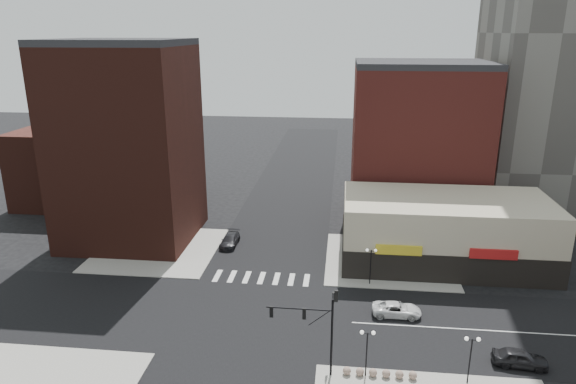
{
  "coord_description": "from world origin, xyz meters",
  "views": [
    {
      "loc": [
        8.6,
        -43.53,
        26.82
      ],
      "look_at": [
        3.14,
        6.12,
        11.0
      ],
      "focal_mm": 32.0,
      "sensor_mm": 36.0,
      "label": 1
    }
  ],
  "objects_px": {
    "traffic_signal": "(320,319)",
    "street_lamp_se_a": "(367,342)",
    "dark_sedan_east": "(520,358)",
    "white_suv": "(397,309)",
    "street_lamp_se_b": "(471,348)",
    "street_lamp_ne": "(371,257)",
    "dark_sedan_north": "(230,240)"
  },
  "relations": [
    {
      "from": "street_lamp_ne",
      "to": "dark_sedan_east",
      "type": "xyz_separation_m",
      "value": [
        11.82,
        -13.14,
        -2.54
      ]
    },
    {
      "from": "street_lamp_se_a",
      "to": "dark_sedan_north",
      "type": "height_order",
      "value": "street_lamp_se_a"
    },
    {
      "from": "traffic_signal",
      "to": "dark_sedan_north",
      "type": "distance_m",
      "value": 28.27
    },
    {
      "from": "street_lamp_se_b",
      "to": "dark_sedan_north",
      "type": "xyz_separation_m",
      "value": [
        -24.66,
        24.96,
        -2.59
      ]
    },
    {
      "from": "traffic_signal",
      "to": "dark_sedan_east",
      "type": "relative_size",
      "value": 1.76
    },
    {
      "from": "street_lamp_ne",
      "to": "white_suv",
      "type": "relative_size",
      "value": 0.87
    },
    {
      "from": "traffic_signal",
      "to": "street_lamp_se_b",
      "type": "relative_size",
      "value": 1.87
    },
    {
      "from": "street_lamp_ne",
      "to": "dark_sedan_north",
      "type": "height_order",
      "value": "street_lamp_ne"
    },
    {
      "from": "traffic_signal",
      "to": "white_suv",
      "type": "xyz_separation_m",
      "value": [
        7.12,
        9.62,
        -4.3
      ]
    },
    {
      "from": "street_lamp_ne",
      "to": "street_lamp_se_b",
      "type": "bearing_deg",
      "value": -66.37
    },
    {
      "from": "street_lamp_se_b",
      "to": "street_lamp_ne",
      "type": "distance_m",
      "value": 17.46
    },
    {
      "from": "street_lamp_se_b",
      "to": "dark_sedan_north",
      "type": "height_order",
      "value": "street_lamp_se_b"
    },
    {
      "from": "street_lamp_ne",
      "to": "dark_sedan_north",
      "type": "bearing_deg",
      "value": 153.1
    },
    {
      "from": "white_suv",
      "to": "dark_sedan_north",
      "type": "distance_m",
      "value": 25.12
    },
    {
      "from": "street_lamp_se_b",
      "to": "dark_sedan_east",
      "type": "relative_size",
      "value": 0.94
    },
    {
      "from": "dark_sedan_east",
      "to": "street_lamp_se_a",
      "type": "bearing_deg",
      "value": 109.04
    },
    {
      "from": "traffic_signal",
      "to": "street_lamp_se_a",
      "type": "relative_size",
      "value": 1.87
    },
    {
      "from": "street_lamp_se_a",
      "to": "dark_sedan_north",
      "type": "bearing_deg",
      "value": 123.73
    },
    {
      "from": "street_lamp_se_a",
      "to": "white_suv",
      "type": "xyz_separation_m",
      "value": [
        3.35,
        9.79,
        -2.63
      ]
    },
    {
      "from": "street_lamp_ne",
      "to": "street_lamp_se_a",
      "type": "bearing_deg",
      "value": -93.58
    },
    {
      "from": "traffic_signal",
      "to": "dark_sedan_north",
      "type": "bearing_deg",
      "value": 117.49
    },
    {
      "from": "street_lamp_se_b",
      "to": "dark_sedan_north",
      "type": "distance_m",
      "value": 35.18
    },
    {
      "from": "traffic_signal",
      "to": "dark_sedan_north",
      "type": "relative_size",
      "value": 1.6
    },
    {
      "from": "street_lamp_se_a",
      "to": "dark_sedan_east",
      "type": "xyz_separation_m",
      "value": [
        12.82,
        2.86,
        -2.54
      ]
    },
    {
      "from": "street_lamp_se_b",
      "to": "street_lamp_ne",
      "type": "height_order",
      "value": "same"
    },
    {
      "from": "street_lamp_se_a",
      "to": "street_lamp_ne",
      "type": "distance_m",
      "value": 16.03
    },
    {
      "from": "street_lamp_se_a",
      "to": "dark_sedan_east",
      "type": "height_order",
      "value": "street_lamp_se_a"
    },
    {
      "from": "traffic_signal",
      "to": "street_lamp_se_a",
      "type": "distance_m",
      "value": 4.12
    },
    {
      "from": "traffic_signal",
      "to": "white_suv",
      "type": "height_order",
      "value": "traffic_signal"
    },
    {
      "from": "street_lamp_se_b",
      "to": "street_lamp_ne",
      "type": "bearing_deg",
      "value": 113.63
    },
    {
      "from": "traffic_signal",
      "to": "white_suv",
      "type": "distance_m",
      "value": 12.72
    },
    {
      "from": "street_lamp_se_b",
      "to": "dark_sedan_east",
      "type": "xyz_separation_m",
      "value": [
        4.82,
        2.86,
        -2.54
      ]
    }
  ]
}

